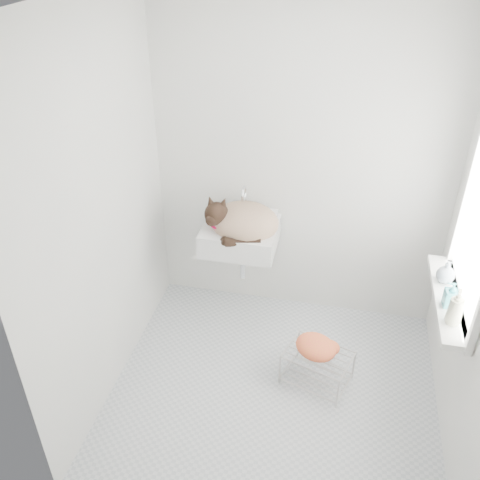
% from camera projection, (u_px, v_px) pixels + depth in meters
% --- Properties ---
extents(floor, '(2.20, 2.00, 0.02)m').
position_uv_depth(floor, '(273.00, 390.00, 3.62)').
color(floor, silver).
rests_on(floor, ground).
extents(back_wall, '(2.20, 0.02, 2.50)m').
position_uv_depth(back_wall, '(301.00, 166.00, 3.77)').
color(back_wall, white).
rests_on(back_wall, ground).
extents(left_wall, '(0.02, 2.00, 2.50)m').
position_uv_depth(left_wall, '(101.00, 218.00, 3.15)').
color(left_wall, white).
rests_on(left_wall, ground).
extents(window_frame, '(0.04, 0.90, 1.10)m').
position_uv_depth(window_frame, '(479.00, 226.00, 2.87)').
color(window_frame, white).
rests_on(window_frame, right_wall).
extents(windowsill, '(0.16, 0.88, 0.04)m').
position_uv_depth(windowsill, '(447.00, 298.00, 3.16)').
color(windowsill, white).
rests_on(windowsill, right_wall).
extents(sink, '(0.55, 0.48, 0.22)m').
position_uv_depth(sink, '(240.00, 226.00, 3.84)').
color(sink, white).
rests_on(sink, back_wall).
extents(faucet, '(0.20, 0.14, 0.20)m').
position_uv_depth(faucet, '(245.00, 198.00, 3.92)').
color(faucet, silver).
rests_on(faucet, sink).
extents(cat, '(0.53, 0.43, 0.33)m').
position_uv_depth(cat, '(241.00, 222.00, 3.80)').
color(cat, tan).
rests_on(cat, sink).
extents(wire_rack, '(0.50, 0.42, 0.26)m').
position_uv_depth(wire_rack, '(317.00, 365.00, 3.62)').
color(wire_rack, beige).
rests_on(wire_rack, floor).
extents(towel, '(0.36, 0.33, 0.12)m').
position_uv_depth(towel, '(315.00, 350.00, 3.54)').
color(towel, gold).
rests_on(towel, wire_rack).
extents(bottle_a, '(0.09, 0.09, 0.20)m').
position_uv_depth(bottle_a, '(452.00, 323.00, 2.94)').
color(bottle_a, white).
rests_on(bottle_a, windowsill).
extents(bottle_b, '(0.08, 0.08, 0.17)m').
position_uv_depth(bottle_b, '(448.00, 306.00, 3.07)').
color(bottle_b, teal).
rests_on(bottle_b, windowsill).
extents(bottle_c, '(0.12, 0.12, 0.15)m').
position_uv_depth(bottle_c, '(444.00, 281.00, 3.27)').
color(bottle_c, '#A1AEBF').
rests_on(bottle_c, windowsill).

